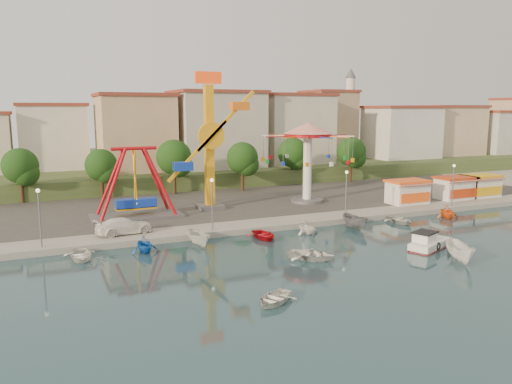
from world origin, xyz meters
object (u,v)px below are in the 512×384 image
rowboat_a (311,255)px  van (124,226)px  pirate_ship_ride (135,184)px  skiff (460,252)px  kamikaze_tower (213,145)px  wave_swinger (308,144)px  cabin_motorboat (429,244)px

rowboat_a → van: van is taller
rowboat_a → van: size_ratio=0.74×
pirate_ship_ride → skiff: pirate_ship_ride is taller
pirate_ship_ride → kamikaze_tower: kamikaze_tower is taller
rowboat_a → van: 18.91m
pirate_ship_ride → skiff: size_ratio=2.29×
wave_swinger → van: wave_swinger is taller
kamikaze_tower → skiff: (12.60, -27.11, -7.61)m
van → wave_swinger: bearing=-81.2°
pirate_ship_ride → wave_swinger: 22.66m
rowboat_a → kamikaze_tower: bearing=48.2°
van → rowboat_a: bearing=-142.2°
cabin_motorboat → skiff: bearing=-119.6°
pirate_ship_ride → kamikaze_tower: (9.59, 0.97, 4.06)m
skiff → rowboat_a: bearing=178.1°
kamikaze_tower → cabin_motorboat: bearing=-60.2°
rowboat_a → wave_swinger: bearing=15.8°
wave_swinger → rowboat_a: (-11.27, -20.75, -7.78)m
wave_swinger → cabin_motorboat: bearing=-89.0°
pirate_ship_ride → wave_swinger: (22.33, 0.30, 3.80)m
pirate_ship_ride → rowboat_a: pirate_ship_ride is taller
pirate_ship_ride → van: size_ratio=1.83×
kamikaze_tower → van: size_ratio=3.02×
cabin_motorboat → van: van is taller
pirate_ship_ride → cabin_motorboat: pirate_ship_ride is taller
pirate_ship_ride → cabin_motorboat: size_ratio=1.85×
wave_swinger → skiff: (-0.14, -26.44, -7.35)m
wave_swinger → pirate_ship_ride: bearing=-179.2°
pirate_ship_ride → rowboat_a: size_ratio=2.46×
wave_swinger → cabin_motorboat: size_ratio=2.14×
wave_swinger → van: size_ratio=2.12×
skiff → van: 31.07m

